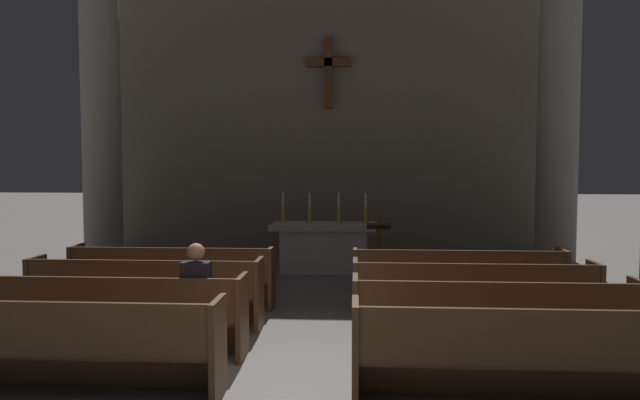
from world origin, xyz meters
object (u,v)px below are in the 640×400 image
(pew_left_row_4, at_px, (173,276))
(altar, at_px, (324,246))
(column_left_second, at_px, (101,112))
(candlestick_inner_left, at_px, (310,213))
(pew_right_row_3, at_px, (474,297))
(pew_right_row_1, at_px, (526,356))
(pew_right_row_4, at_px, (458,280))
(candlestick_outer_right, at_px, (365,214))
(pew_right_row_2, at_px, (495,321))
(candlestick_inner_right, at_px, (339,214))
(pew_left_row_2, at_px, (109,315))
(column_right_second, at_px, (558,109))
(lone_worshipper, at_px, (198,297))
(lectern, at_px, (378,255))
(candlestick_outer_left, at_px, (283,213))
(pew_left_row_3, at_px, (146,293))
(pew_left_row_1, at_px, (57,346))

(pew_left_row_4, distance_m, altar, 3.78)
(column_left_second, bearing_deg, candlestick_inner_left, 0.63)
(column_left_second, bearing_deg, pew_right_row_3, -31.52)
(pew_right_row_1, height_order, pew_right_row_4, same)
(candlestick_inner_left, xyz_separation_m, candlestick_outer_right, (1.15, 0.00, 0.00))
(pew_left_row_4, distance_m, pew_right_row_4, 4.36)
(pew_right_row_2, height_order, candlestick_inner_right, candlestick_inner_right)
(pew_left_row_2, distance_m, column_left_second, 6.52)
(column_right_second, height_order, lone_worshipper, column_right_second)
(column_right_second, bearing_deg, pew_right_row_1, -110.84)
(column_left_second, relative_size, lectern, 5.89)
(pew_right_row_4, bearing_deg, altar, 125.22)
(pew_right_row_3, bearing_deg, candlestick_outer_left, 125.60)
(column_right_second, xyz_separation_m, candlestick_outer_right, (-3.80, 0.05, -2.11))
(candlestick_outer_left, distance_m, lone_worshipper, 5.37)
(pew_right_row_3, xyz_separation_m, candlestick_inner_right, (-1.88, 4.23, 0.73))
(pew_left_row_2, distance_m, candlestick_outer_right, 6.22)
(pew_left_row_3, distance_m, candlestick_outer_right, 5.26)
(pew_left_row_4, xyz_separation_m, candlestick_inner_right, (2.48, 3.09, 0.73))
(candlestick_inner_left, bearing_deg, pew_left_row_2, -109.28)
(pew_left_row_3, height_order, lone_worshipper, lone_worshipper)
(pew_left_row_4, distance_m, pew_right_row_2, 4.93)
(pew_right_row_4, height_order, column_left_second, column_left_second)
(pew_left_row_1, height_order, pew_right_row_4, same)
(pew_right_row_2, bearing_deg, altar, 112.08)
(lone_worshipper, bearing_deg, altar, 77.88)
(candlestick_inner_left, distance_m, candlestick_outer_right, 1.15)
(column_right_second, distance_m, lone_worshipper, 8.27)
(candlestick_outer_right, relative_size, lectern, 0.54)
(candlestick_outer_left, height_order, candlestick_inner_right, same)
(pew_right_row_3, xyz_separation_m, lone_worshipper, (-3.33, -1.11, 0.22))
(candlestick_inner_right, bearing_deg, candlestick_outer_left, 180.00)
(pew_left_row_2, height_order, pew_right_row_2, same)
(pew_right_row_2, relative_size, pew_right_row_4, 1.00)
(pew_left_row_4, xyz_separation_m, column_right_second, (6.83, 3.04, 2.83))
(pew_left_row_3, bearing_deg, lectern, 43.02)
(pew_left_row_4, distance_m, lone_worshipper, 2.49)
(pew_right_row_1, xyz_separation_m, candlestick_outer_left, (-3.03, 6.52, 0.73))
(pew_left_row_1, bearing_deg, pew_right_row_1, 0.00)
(candlestick_outer_right, height_order, lectern, candlestick_outer_right)
(column_right_second, bearing_deg, altar, 179.41)
(lectern, bearing_deg, altar, 131.73)
(candlestick_outer_left, bearing_deg, pew_left_row_1, -101.54)
(lone_worshipper, bearing_deg, candlestick_inner_right, 74.84)
(pew_left_row_2, distance_m, lone_worshipper, 1.06)
(candlestick_inner_right, bearing_deg, lone_worshipper, -105.16)
(pew_left_row_1, height_order, candlestick_inner_left, candlestick_inner_left)
(pew_right_row_3, relative_size, candlestick_outer_left, 5.05)
(pew_right_row_4, relative_size, candlestick_inner_right, 5.05)
(column_left_second, height_order, candlestick_inner_left, column_left_second)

